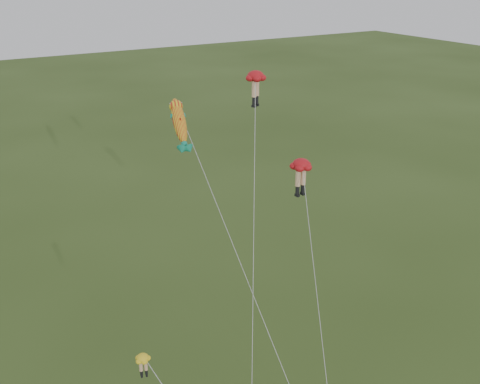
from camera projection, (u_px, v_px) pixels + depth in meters
legs_kite_red_high at (256, 85)px, 33.84m from camera, size 7.74×11.79×19.36m
legs_kite_red_mid at (302, 171)px, 32.91m from camera, size 4.64×10.32×14.56m
legs_kite_yellow at (153, 374)px, 25.50m from camera, size 3.95×5.58×8.53m
fish_kite at (180, 123)px, 33.00m from camera, size 2.53×15.28×18.06m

